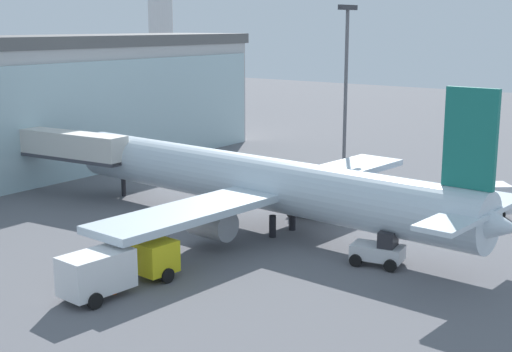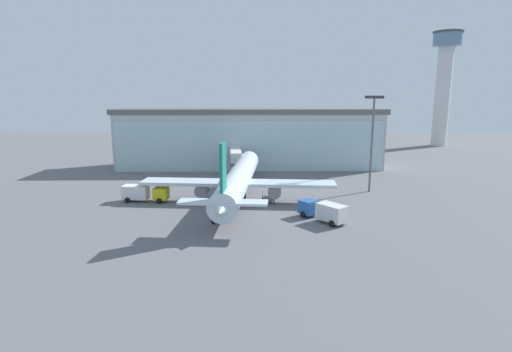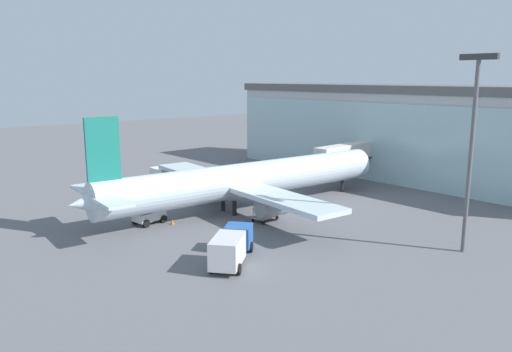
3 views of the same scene
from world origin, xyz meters
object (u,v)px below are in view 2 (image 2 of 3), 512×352
object	(u,v)px
pushback_tug	(219,214)
safety_cone_nose	(233,215)
catering_truck	(144,193)
fuel_truck	(324,211)
control_tower	(444,79)
baggage_cart	(268,199)
airplane	(239,179)
jet_bridge	(235,155)
apron_light_mast	(372,135)
safety_cone_wingtip	(142,200)

from	to	relation	value
pushback_tug	safety_cone_nose	world-z (taller)	pushback_tug
catering_truck	fuel_truck	distance (m)	29.30
catering_truck	control_tower	bearing A→B (deg)	46.75
catering_truck	safety_cone_nose	distance (m)	17.01
baggage_cart	airplane	bearing A→B (deg)	68.11
control_tower	pushback_tug	bearing A→B (deg)	-127.50
jet_bridge	fuel_truck	size ratio (longest dim) A/B	1.95
pushback_tug	fuel_truck	bearing A→B (deg)	-100.51
apron_light_mast	fuel_truck	xyz separation A→B (m)	(-10.49, -17.39, -8.68)
catering_truck	fuel_truck	xyz separation A→B (m)	(27.75, -9.42, 0.00)
airplane	safety_cone_nose	size ratio (longest dim) A/B	72.69
safety_cone_nose	safety_cone_wingtip	size ratio (longest dim) A/B	1.00
jet_bridge	pushback_tug	bearing A→B (deg)	174.09
catering_truck	pushback_tug	xyz separation A→B (m)	(13.29, -9.59, -0.49)
airplane	baggage_cart	world-z (taller)	airplane
control_tower	pushback_tug	world-z (taller)	control_tower
jet_bridge	catering_truck	size ratio (longest dim) A/B	1.83
baggage_cart	pushback_tug	distance (m)	12.23
safety_cone_nose	catering_truck	bearing A→B (deg)	152.69
catering_truck	safety_cone_wingtip	distance (m)	1.25
jet_bridge	fuel_truck	xyz separation A→B (m)	(14.61, -31.29, -2.89)
fuel_truck	control_tower	bearing A→B (deg)	-72.11
apron_light_mast	safety_cone_nose	bearing A→B (deg)	-145.77
pushback_tug	control_tower	bearing A→B (deg)	-48.68
apron_light_mast	pushback_tug	world-z (taller)	apron_light_mast
airplane	pushback_tug	bearing A→B (deg)	172.32
jet_bridge	safety_cone_nose	size ratio (longest dim) A/B	24.63
baggage_cart	safety_cone_wingtip	xyz separation A→B (m)	(-20.50, -0.63, -0.23)
control_tower	airplane	world-z (taller)	control_tower
pushback_tug	jet_bridge	bearing A→B (deg)	-10.90
apron_light_mast	fuel_truck	size ratio (longest dim) A/B	2.43
airplane	baggage_cart	xyz separation A→B (m)	(4.84, -0.96, -2.98)
apron_light_mast	safety_cone_wingtip	size ratio (longest dim) A/B	30.69
apron_light_mast	pushback_tug	distance (m)	31.86
airplane	safety_cone_wingtip	distance (m)	16.06
jet_bridge	baggage_cart	size ratio (longest dim) A/B	4.45
control_tower	baggage_cart	bearing A→B (deg)	-127.95
airplane	catering_truck	size ratio (longest dim) A/B	5.40
airplane	safety_cone_wingtip	world-z (taller)	airplane
baggage_cart	control_tower	bearing A→B (deg)	-48.60
fuel_truck	safety_cone_nose	xyz separation A→B (m)	(-12.67, 1.64, -1.19)
fuel_truck	pushback_tug	size ratio (longest dim) A/B	1.99
airplane	catering_truck	xyz separation A→B (m)	(-15.29, -1.50, -2.01)
apron_light_mast	fuel_truck	world-z (taller)	apron_light_mast
jet_bridge	pushback_tug	size ratio (longest dim) A/B	3.88
airplane	pushback_tug	world-z (taller)	airplane
control_tower	airplane	bearing A→B (deg)	-130.57
fuel_truck	safety_cone_wingtip	distance (m)	29.65
control_tower	airplane	xyz separation A→B (m)	(-62.71, -73.24, -18.67)
fuel_truck	baggage_cart	bearing A→B (deg)	-3.86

